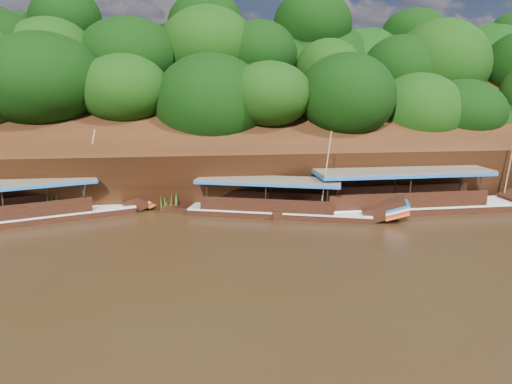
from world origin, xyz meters
TOP-DOWN VIEW (x-y plane):
  - ground at (0.00, 0.00)m, footprint 160.00×160.00m
  - riverbank at (-0.01, 22.73)m, footprint 120.00×30.06m
  - boat_0 at (10.70, 7.38)m, footprint 16.82×3.10m
  - boat_1 at (1.75, 7.19)m, footprint 13.21×5.83m
  - boat_2 at (-13.51, 8.04)m, footprint 15.29×7.34m
  - reeds at (-3.48, 9.58)m, footprint 48.70×2.13m

SIDE VIEW (x-z plane):
  - ground at x=0.00m, z-range 0.00..0.00m
  - boat_1 at x=1.75m, z-range -2.37..3.41m
  - boat_2 at x=-13.51m, z-range -2.31..3.42m
  - boat_0 at x=10.70m, z-range -3.21..4.44m
  - reeds at x=-3.48m, z-range -0.25..2.01m
  - riverbank at x=-0.01m, z-range -7.81..11.59m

